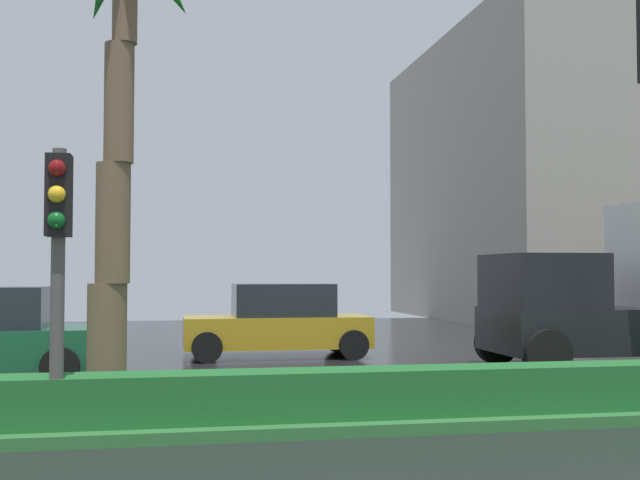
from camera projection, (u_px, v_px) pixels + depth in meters
name	position (u px, v px, depth m)	size (l,w,h in m)	color
palm_tree_centre_left	(123.00, 9.00, 10.99)	(3.46, 3.34, 7.27)	brown
traffic_signal_median_right	(58.00, 236.00, 9.10)	(0.28, 0.43, 3.28)	#4C4C47
car_in_traffic_third	(278.00, 322.00, 18.39)	(4.30, 2.02, 1.72)	#B28C1E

